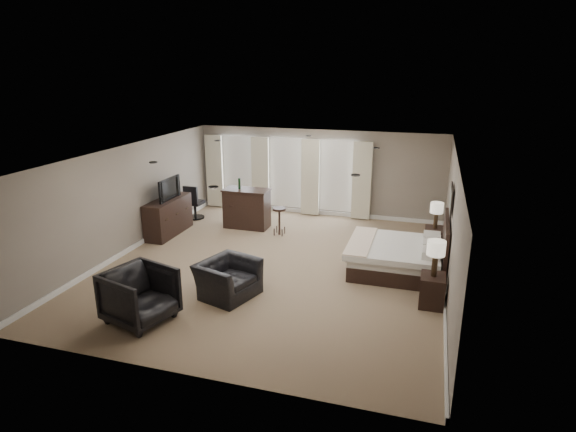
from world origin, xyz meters
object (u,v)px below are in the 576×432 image
(lamp_far, at_px, (436,215))
(armchair_far, at_px, (140,293))
(bar_counter, at_px, (247,208))
(nightstand_far, at_px, (434,240))
(bed, at_px, (393,243))
(bar_stool_right, at_px, (279,221))
(desk_chair, at_px, (195,202))
(dresser, at_px, (168,217))
(nightstand_near, at_px, (432,291))
(lamp_near, at_px, (435,259))
(armchair_near, at_px, (228,273))
(bar_stool_left, at_px, (234,216))
(tv, at_px, (167,197))

(lamp_far, relative_size, armchair_far, 0.60)
(bar_counter, bearing_deg, nightstand_far, -5.08)
(bed, bearing_deg, nightstand_far, 58.46)
(bed, relative_size, armchair_far, 1.87)
(bed, height_order, bar_stool_right, bed)
(nightstand_far, xyz_separation_m, desk_chair, (-6.89, 0.78, 0.21))
(lamp_far, xyz_separation_m, dresser, (-6.92, -0.70, -0.45))
(nightstand_near, relative_size, bar_stool_right, 0.81)
(lamp_near, xyz_separation_m, bar_counter, (-5.09, 3.35, -0.40))
(lamp_far, bearing_deg, dresser, -174.23)
(bar_counter, xyz_separation_m, desk_chair, (-1.80, 0.33, -0.04))
(armchair_near, distance_m, bar_stool_right, 3.75)
(bed, relative_size, lamp_near, 2.89)
(nightstand_near, bearing_deg, bar_stool_left, 149.47)
(lamp_near, relative_size, desk_chair, 0.68)
(armchair_near, height_order, bar_counter, bar_counter)
(desk_chair, bearing_deg, lamp_near, 153.95)
(dresser, height_order, tv, tv)
(bed, relative_size, desk_chair, 1.96)
(lamp_far, bearing_deg, armchair_far, -134.83)
(nightstand_far, height_order, dresser, dresser)
(armchair_far, bearing_deg, desk_chair, 34.15)
(nightstand_far, xyz_separation_m, bar_counter, (-5.09, 0.45, 0.25))
(bar_counter, bearing_deg, lamp_far, -5.08)
(nightstand_near, height_order, dresser, dresser)
(armchair_far, distance_m, bar_stool_right, 5.21)
(bar_counter, bearing_deg, bed, -24.36)
(lamp_near, height_order, armchair_far, lamp_near)
(bar_stool_right, bearing_deg, armchair_far, -100.66)
(nightstand_far, bearing_deg, armchair_near, -136.92)
(armchair_far, bearing_deg, lamp_far, -28.91)
(armchair_near, distance_m, bar_stool_left, 4.23)
(tv, bearing_deg, armchair_near, -134.16)
(nightstand_near, relative_size, bar_stool_left, 0.87)
(bed, distance_m, dresser, 6.08)
(nightstand_near, bearing_deg, nightstand_far, 90.00)
(bed, bearing_deg, bar_counter, 155.64)
(nightstand_far, bearing_deg, bar_stool_right, 178.48)
(desk_chair, bearing_deg, armchair_near, 126.20)
(bed, distance_m, nightstand_far, 1.73)
(nightstand_near, relative_size, nightstand_far, 1.00)
(bar_counter, bearing_deg, bar_stool_right, -17.90)
(bed, bearing_deg, armchair_far, -138.96)
(armchair_far, relative_size, desk_chair, 1.04)
(armchair_far, bearing_deg, nightstand_near, -51.10)
(bed, distance_m, bar_stool_left, 4.87)
(dresser, bearing_deg, bed, -7.09)
(armchair_near, relative_size, armchair_far, 1.03)
(bed, bearing_deg, lamp_near, -58.46)
(armchair_far, bearing_deg, tv, 40.10)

